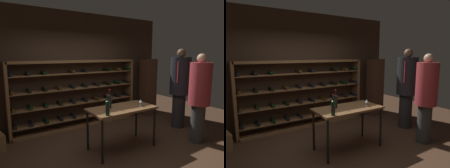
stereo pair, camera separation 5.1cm
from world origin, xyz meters
The scene contains 10 objects.
ground_plane centered at (0.00, 0.00, 0.00)m, with size 9.88×9.88×0.00m, color #472D1E.
back_wall centered at (0.00, 1.94, 1.50)m, with size 5.67×0.10×2.99m, color #3D2B1E.
wine_rack centered at (0.09, 1.73, 0.87)m, with size 3.38×0.32×1.76m.
tasting_table centered at (0.31, 0.11, 0.77)m, with size 1.35×0.68×0.86m.
person_bystander_dark_jacket centered at (2.28, 0.27, 1.13)m, with size 0.50×0.50×2.05m.
person_bystander_red_print centered at (1.89, -0.54, 1.07)m, with size 0.44×0.45×1.92m.
display_cabinet centered at (2.37, 1.55, 0.88)m, with size 0.44×0.36×1.76m, color #4C2D1E.
wine_bottle_red_label centered at (-0.19, -0.16, 0.99)m, with size 0.08×0.08×0.37m.
wine_bottle_green_slim centered at (0.09, 0.22, 0.99)m, with size 0.08×0.08×0.37m.
wine_glass_stemmed_center centered at (0.70, -0.01, 0.95)m, with size 0.07×0.07×0.14m.
Camera 2 is at (-1.85, -2.96, 1.91)m, focal length 31.11 mm.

